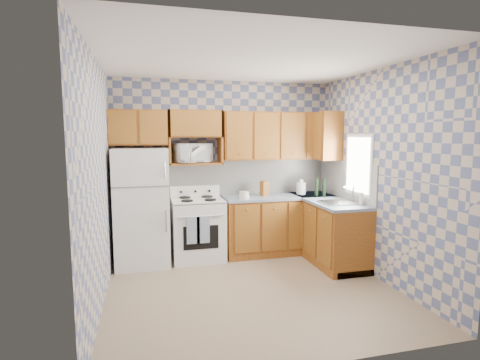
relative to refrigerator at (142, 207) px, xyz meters
name	(u,v)px	position (x,y,z in m)	size (l,w,h in m)	color
floor	(251,289)	(1.27, -1.25, -0.84)	(3.40, 3.40, 0.00)	#826E56
back_wall	(224,168)	(1.27, 0.35, 0.51)	(3.40, 0.02, 2.70)	slate
right_wall	(379,175)	(2.97, -1.25, 0.51)	(0.02, 3.20, 2.70)	slate
backsplash_back	(248,176)	(1.68, 0.34, 0.36)	(2.60, 0.01, 0.56)	silver
backsplash_right	(345,180)	(2.96, -0.45, 0.36)	(0.01, 1.60, 0.56)	silver
refrigerator	(142,207)	(0.00, 0.00, 0.00)	(0.75, 0.70, 1.68)	white
stove_body	(198,230)	(0.80, 0.03, -0.39)	(0.76, 0.65, 0.90)	white
cooktop	(197,200)	(0.80, 0.03, 0.07)	(0.76, 0.65, 0.03)	silver
backguard	(195,191)	(0.80, 0.30, 0.16)	(0.76, 0.08, 0.17)	white
dish_towel_left	(193,230)	(0.69, -0.32, -0.30)	(0.18, 0.03, 0.39)	navy
dish_towel_right	(203,230)	(0.83, -0.32, -0.30)	(0.18, 0.03, 0.39)	navy
base_cabinets_back	(279,225)	(2.10, 0.05, -0.40)	(1.75, 0.60, 0.88)	#6E300D
base_cabinets_right	(326,230)	(2.67, -0.45, -0.40)	(0.60, 1.60, 0.88)	#6E300D
countertop_back	(279,197)	(2.10, 0.05, 0.06)	(1.77, 0.63, 0.04)	slate
countertop_right	(327,200)	(2.67, -0.45, 0.06)	(0.63, 1.60, 0.04)	slate
upper_cabinets_back	(277,136)	(2.10, 0.19, 1.01)	(1.75, 0.33, 0.74)	#6E300D
upper_cabinets_fridge	(138,128)	(-0.02, 0.19, 1.13)	(0.82, 0.33, 0.50)	#6E300D
upper_cabinets_right	(323,136)	(2.81, 0.00, 1.01)	(0.33, 0.70, 0.74)	#6E300D
microwave_shelf	(196,164)	(0.80, 0.19, 0.60)	(0.80, 0.33, 0.03)	#6E300D
microwave	(192,153)	(0.76, 0.20, 0.75)	(0.52, 0.35, 0.29)	white
sink	(339,203)	(2.67, -0.80, 0.09)	(0.48, 0.40, 0.03)	#B7B7BC
window	(358,165)	(2.96, -0.80, 0.61)	(0.02, 0.66, 0.86)	silver
bottle_0	(316,187)	(2.65, -0.13, 0.21)	(0.06, 0.06, 0.26)	black
bottle_1	(324,188)	(2.75, -0.19, 0.20)	(0.06, 0.06, 0.25)	black
bottle_2	(324,188)	(2.80, -0.09, 0.19)	(0.06, 0.06, 0.23)	#542C10
knife_block	(264,188)	(1.86, 0.08, 0.20)	(0.10, 0.10, 0.23)	brown
electric_kettle	(301,188)	(2.48, 0.07, 0.17)	(0.15, 0.15, 0.19)	white
food_containers	(244,195)	(1.49, -0.11, 0.13)	(0.16, 0.16, 0.11)	silver
soap_bottle	(361,199)	(2.89, -1.01, 0.17)	(0.06, 0.06, 0.17)	silver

